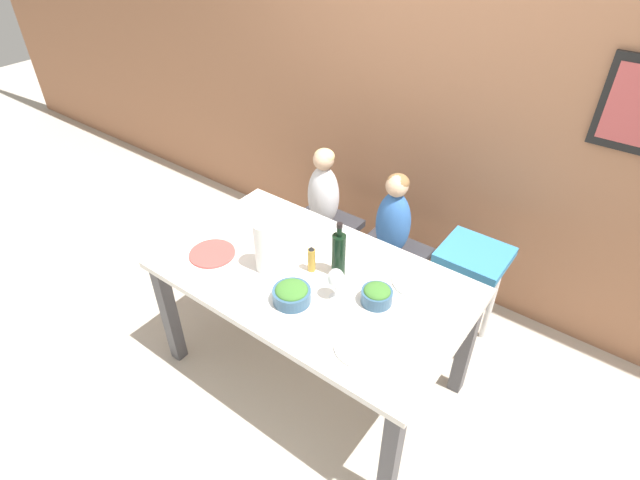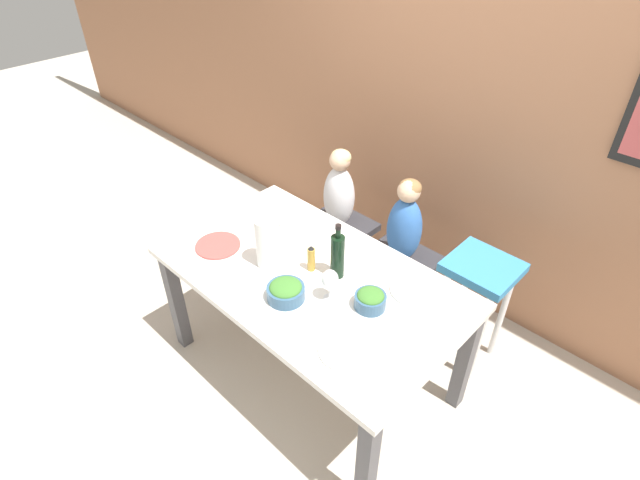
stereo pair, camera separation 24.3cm
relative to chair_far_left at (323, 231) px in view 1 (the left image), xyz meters
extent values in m
plane|color=#BCB2A3|center=(0.47, -0.73, -0.39)|extent=(14.00, 14.00, 0.00)
cube|color=#9E6B4C|center=(0.47, 0.49, 0.96)|extent=(10.00, 0.06, 2.70)
cube|color=white|center=(0.47, -0.73, 0.34)|extent=(1.57, 0.91, 0.03)
cube|color=#4C4C51|center=(-0.26, -1.12, -0.03)|extent=(0.07, 0.07, 0.71)
cube|color=#4C4C51|center=(1.19, -1.12, -0.03)|extent=(0.07, 0.07, 0.71)
cube|color=#4C4C51|center=(-0.26, -0.33, -0.03)|extent=(0.07, 0.07, 0.71)
cube|color=#4C4C51|center=(1.19, -0.33, -0.03)|extent=(0.07, 0.07, 0.71)
cylinder|color=silver|center=(-0.15, -0.15, -0.18)|extent=(0.04, 0.04, 0.41)
cylinder|color=silver|center=(0.15, -0.15, -0.18)|extent=(0.04, 0.04, 0.41)
cylinder|color=silver|center=(-0.15, 0.15, -0.18)|extent=(0.04, 0.04, 0.41)
cylinder|color=silver|center=(0.15, 0.15, -0.18)|extent=(0.04, 0.04, 0.41)
cube|color=#2D2D33|center=(0.00, 0.00, 0.05)|extent=(0.42, 0.40, 0.05)
cylinder|color=silver|center=(0.37, -0.15, -0.18)|extent=(0.04, 0.04, 0.41)
cylinder|color=silver|center=(0.67, -0.15, -0.18)|extent=(0.04, 0.04, 0.41)
cylinder|color=silver|center=(0.37, 0.15, -0.18)|extent=(0.04, 0.04, 0.41)
cylinder|color=silver|center=(0.67, 0.15, -0.18)|extent=(0.04, 0.04, 0.41)
cube|color=#2D2D33|center=(0.52, 0.00, 0.05)|extent=(0.42, 0.40, 0.05)
cylinder|color=silver|center=(0.91, -0.13, -0.06)|extent=(0.04, 0.04, 0.66)
cylinder|color=silver|center=(1.16, -0.13, -0.06)|extent=(0.04, 0.04, 0.66)
cylinder|color=silver|center=(0.91, 0.13, -0.06)|extent=(0.04, 0.04, 0.66)
cylinder|color=silver|center=(1.16, 0.13, -0.06)|extent=(0.04, 0.04, 0.66)
cube|color=teal|center=(1.03, 0.00, 0.30)|extent=(0.36, 0.34, 0.05)
ellipsoid|color=silver|center=(0.00, 0.00, 0.29)|extent=(0.22, 0.19, 0.43)
sphere|color=#D6AD89|center=(0.00, 0.00, 0.55)|extent=(0.13, 0.13, 0.13)
ellipsoid|color=#DBC684|center=(0.00, 0.01, 0.57)|extent=(0.13, 0.13, 0.09)
ellipsoid|color=#3366B2|center=(0.52, 0.00, 0.29)|extent=(0.22, 0.19, 0.43)
sphere|color=#D6AD89|center=(0.52, 0.00, 0.55)|extent=(0.13, 0.13, 0.13)
ellipsoid|color=olive|center=(0.52, 0.01, 0.57)|extent=(0.13, 0.13, 0.09)
cylinder|color=black|center=(0.56, -0.64, 0.48)|extent=(0.07, 0.07, 0.24)
cylinder|color=black|center=(0.56, -0.64, 0.63)|extent=(0.03, 0.03, 0.07)
cylinder|color=black|center=(0.56, -0.64, 0.66)|extent=(0.03, 0.03, 0.02)
cylinder|color=white|center=(0.25, -0.82, 0.50)|extent=(0.11, 0.11, 0.28)
cylinder|color=white|center=(0.65, -0.79, 0.36)|extent=(0.06, 0.06, 0.00)
cylinder|color=white|center=(0.65, -0.79, 0.40)|extent=(0.01, 0.01, 0.07)
ellipsoid|color=white|center=(0.65, -0.79, 0.48)|extent=(0.08, 0.08, 0.10)
cylinder|color=#335675|center=(0.50, -0.93, 0.39)|extent=(0.18, 0.18, 0.07)
ellipsoid|color=#3D752D|center=(0.50, -0.93, 0.43)|extent=(0.15, 0.15, 0.05)
cylinder|color=#335675|center=(0.82, -0.70, 0.39)|extent=(0.15, 0.15, 0.07)
ellipsoid|color=#3D752D|center=(0.82, -0.70, 0.43)|extent=(0.13, 0.13, 0.05)
cylinder|color=#D14C47|center=(-0.06, -0.91, 0.37)|extent=(0.24, 0.24, 0.01)
cylinder|color=silver|center=(0.09, -0.44, 0.37)|extent=(0.24, 0.24, 0.01)
cylinder|color=silver|center=(0.91, -0.47, 0.37)|extent=(0.24, 0.24, 0.01)
cylinder|color=silver|center=(0.92, -0.97, 0.37)|extent=(0.24, 0.24, 0.01)
cylinder|color=#BC8E33|center=(0.44, -0.70, 0.43)|extent=(0.04, 0.04, 0.13)
cone|color=black|center=(0.44, -0.70, 0.50)|extent=(0.03, 0.03, 0.02)
camera|label=1|loc=(1.63, -2.22, 2.01)|focal=28.00mm
camera|label=2|loc=(1.81, -2.06, 2.01)|focal=28.00mm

